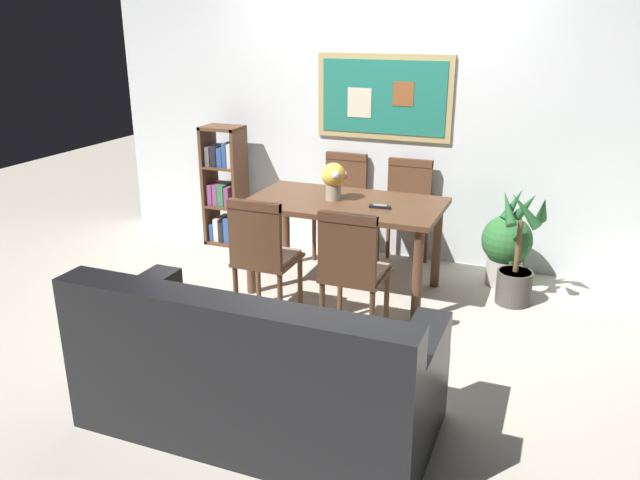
% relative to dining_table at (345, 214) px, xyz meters
% --- Properties ---
extents(ground_plane, '(12.00, 12.00, 0.00)m').
position_rel_dining_table_xyz_m(ground_plane, '(-0.01, -0.39, -0.63)').
color(ground_plane, beige).
extents(wall_back_with_painting, '(5.20, 0.14, 2.60)m').
position_rel_dining_table_xyz_m(wall_back_with_painting, '(-0.01, 0.96, 0.68)').
color(wall_back_with_painting, silver).
rests_on(wall_back_with_painting, ground_plane).
extents(dining_table, '(1.47, 0.81, 0.73)m').
position_rel_dining_table_xyz_m(dining_table, '(0.00, 0.00, 0.00)').
color(dining_table, brown).
rests_on(dining_table, ground_plane).
extents(dining_chair_far_left, '(0.40, 0.41, 0.91)m').
position_rel_dining_table_xyz_m(dining_chair_far_left, '(-0.29, 0.76, -0.09)').
color(dining_chair_far_left, brown).
rests_on(dining_chair_far_left, ground_plane).
extents(dining_chair_near_left, '(0.40, 0.41, 0.91)m').
position_rel_dining_table_xyz_m(dining_chair_near_left, '(-0.34, -0.74, -0.09)').
color(dining_chair_near_left, brown).
rests_on(dining_chair_near_left, ground_plane).
extents(dining_chair_near_right, '(0.40, 0.41, 0.91)m').
position_rel_dining_table_xyz_m(dining_chair_near_right, '(0.32, -0.77, -0.09)').
color(dining_chair_near_right, brown).
rests_on(dining_chair_near_right, ground_plane).
extents(dining_chair_far_right, '(0.40, 0.41, 0.91)m').
position_rel_dining_table_xyz_m(dining_chair_far_right, '(0.30, 0.72, -0.09)').
color(dining_chair_far_right, brown).
rests_on(dining_chair_far_right, ground_plane).
extents(leather_couch, '(1.80, 0.84, 0.84)m').
position_rel_dining_table_xyz_m(leather_couch, '(0.17, -1.86, -0.32)').
color(leather_couch, black).
rests_on(leather_couch, ground_plane).
extents(bookshelf, '(0.36, 0.28, 1.11)m').
position_rel_dining_table_xyz_m(bookshelf, '(-1.42, 0.64, -0.12)').
color(bookshelf, brown).
rests_on(bookshelf, ground_plane).
extents(potted_ivy, '(0.40, 0.40, 0.58)m').
position_rel_dining_table_xyz_m(potted_ivy, '(1.16, 0.56, -0.31)').
color(potted_ivy, '#B2ADA3').
rests_on(potted_ivy, ground_plane).
extents(potted_palm, '(0.38, 0.34, 0.91)m').
position_rel_dining_table_xyz_m(potted_palm, '(1.27, 0.23, -0.29)').
color(potted_palm, '#4C4742').
rests_on(potted_palm, ground_plane).
extents(flower_vase, '(0.20, 0.19, 0.29)m').
position_rel_dining_table_xyz_m(flower_vase, '(-0.09, 0.00, 0.27)').
color(flower_vase, tan).
rests_on(flower_vase, dining_table).
extents(tv_remote, '(0.16, 0.06, 0.02)m').
position_rel_dining_table_xyz_m(tv_remote, '(0.30, -0.08, 0.11)').
color(tv_remote, black).
rests_on(tv_remote, dining_table).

